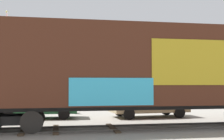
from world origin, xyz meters
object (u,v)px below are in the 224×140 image
at_px(parked_car_green, 37,103).
at_px(freight_car, 144,67).
at_px(parked_car_tan, 148,102).
at_px(flagpole, 6,49).

bearing_deg(parked_car_green, freight_car, -38.29).
bearing_deg(freight_car, parked_car_tan, 75.54).
height_order(flagpole, parked_car_green, flagpole).
distance_m(flagpole, parked_car_tan, 11.09).
distance_m(freight_car, parked_car_green, 7.04).
bearing_deg(flagpole, parked_car_tan, -26.92).
xyz_separation_m(freight_car, flagpole, (-8.25, 8.98, 1.77)).
height_order(freight_car, parked_car_tan, freight_car).
xyz_separation_m(flagpole, parked_car_green, (2.92, -4.77, -3.62)).
bearing_deg(freight_car, flagpole, 132.58).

